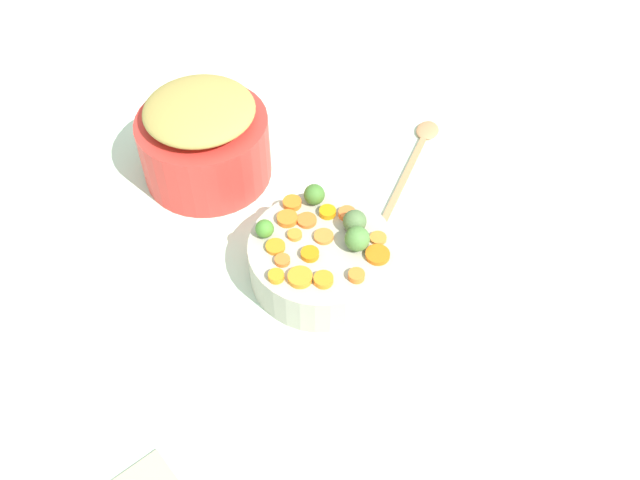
# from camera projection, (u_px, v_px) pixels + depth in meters

# --- Properties ---
(tabletop) EXTENTS (2.40, 2.40, 0.02)m
(tabletop) POSITION_uv_depth(u_px,v_px,m) (330.00, 268.00, 1.22)
(tabletop) COLOR silver
(tabletop) RESTS_ON ground
(serving_bowl_carrots) EXTENTS (0.24, 0.24, 0.08)m
(serving_bowl_carrots) POSITION_uv_depth(u_px,v_px,m) (320.00, 258.00, 1.17)
(serving_bowl_carrots) COLOR #B6AE99
(serving_bowl_carrots) RESTS_ON tabletop
(metal_pot) EXTENTS (0.24, 0.24, 0.13)m
(metal_pot) POSITION_uv_depth(u_px,v_px,m) (205.00, 147.00, 1.31)
(metal_pot) COLOR red
(metal_pot) RESTS_ON tabletop
(stuffing_mound) EXTENTS (0.20, 0.20, 0.05)m
(stuffing_mound) POSITION_uv_depth(u_px,v_px,m) (199.00, 110.00, 1.24)
(stuffing_mound) COLOR #AD9449
(stuffing_mound) RESTS_ON metal_pot
(carrot_slice_0) EXTENTS (0.04, 0.04, 0.01)m
(carrot_slice_0) POSITION_uv_depth(u_px,v_px,m) (287.00, 219.00, 1.17)
(carrot_slice_0) COLOR orange
(carrot_slice_0) RESTS_ON serving_bowl_carrots
(carrot_slice_1) EXTENTS (0.03, 0.03, 0.01)m
(carrot_slice_1) POSITION_uv_depth(u_px,v_px,m) (282.00, 260.00, 1.11)
(carrot_slice_1) COLOR orange
(carrot_slice_1) RESTS_ON serving_bowl_carrots
(carrot_slice_2) EXTENTS (0.03, 0.03, 0.01)m
(carrot_slice_2) POSITION_uv_depth(u_px,v_px,m) (295.00, 235.00, 1.15)
(carrot_slice_2) COLOR orange
(carrot_slice_2) RESTS_ON serving_bowl_carrots
(carrot_slice_3) EXTENTS (0.03, 0.03, 0.01)m
(carrot_slice_3) POSITION_uv_depth(u_px,v_px,m) (328.00, 212.00, 1.18)
(carrot_slice_3) COLOR orange
(carrot_slice_3) RESTS_ON serving_bowl_carrots
(carrot_slice_4) EXTENTS (0.04, 0.04, 0.01)m
(carrot_slice_4) POSITION_uv_depth(u_px,v_px,m) (292.00, 203.00, 1.19)
(carrot_slice_4) COLOR orange
(carrot_slice_4) RESTS_ON serving_bowl_carrots
(carrot_slice_5) EXTENTS (0.03, 0.03, 0.01)m
(carrot_slice_5) POSITION_uv_depth(u_px,v_px,m) (312.00, 255.00, 1.12)
(carrot_slice_5) COLOR orange
(carrot_slice_5) RESTS_ON serving_bowl_carrots
(carrot_slice_6) EXTENTS (0.04, 0.04, 0.01)m
(carrot_slice_6) POSITION_uv_depth(u_px,v_px,m) (357.00, 276.00, 1.09)
(carrot_slice_6) COLOR orange
(carrot_slice_6) RESTS_ON serving_bowl_carrots
(carrot_slice_7) EXTENTS (0.04, 0.04, 0.01)m
(carrot_slice_7) POSITION_uv_depth(u_px,v_px,m) (324.00, 236.00, 1.15)
(carrot_slice_7) COLOR orange
(carrot_slice_7) RESTS_ON serving_bowl_carrots
(carrot_slice_8) EXTENTS (0.04, 0.04, 0.01)m
(carrot_slice_8) POSITION_uv_depth(u_px,v_px,m) (306.00, 221.00, 1.17)
(carrot_slice_8) COLOR orange
(carrot_slice_8) RESTS_ON serving_bowl_carrots
(carrot_slice_9) EXTENTS (0.03, 0.03, 0.01)m
(carrot_slice_9) POSITION_uv_depth(u_px,v_px,m) (323.00, 280.00, 1.09)
(carrot_slice_9) COLOR orange
(carrot_slice_9) RESTS_ON serving_bowl_carrots
(carrot_slice_10) EXTENTS (0.05, 0.05, 0.01)m
(carrot_slice_10) POSITION_uv_depth(u_px,v_px,m) (378.00, 255.00, 1.12)
(carrot_slice_10) COLOR orange
(carrot_slice_10) RESTS_ON serving_bowl_carrots
(carrot_slice_11) EXTENTS (0.04, 0.04, 0.01)m
(carrot_slice_11) POSITION_uv_depth(u_px,v_px,m) (275.00, 247.00, 1.13)
(carrot_slice_11) COLOR orange
(carrot_slice_11) RESTS_ON serving_bowl_carrots
(carrot_slice_12) EXTENTS (0.03, 0.03, 0.01)m
(carrot_slice_12) POSITION_uv_depth(u_px,v_px,m) (276.00, 276.00, 1.09)
(carrot_slice_12) COLOR orange
(carrot_slice_12) RESTS_ON serving_bowl_carrots
(carrot_slice_13) EXTENTS (0.04, 0.04, 0.01)m
(carrot_slice_13) POSITION_uv_depth(u_px,v_px,m) (378.00, 238.00, 1.15)
(carrot_slice_13) COLOR orange
(carrot_slice_13) RESTS_ON serving_bowl_carrots
(carrot_slice_14) EXTENTS (0.04, 0.04, 0.01)m
(carrot_slice_14) POSITION_uv_depth(u_px,v_px,m) (347.00, 214.00, 1.18)
(carrot_slice_14) COLOR orange
(carrot_slice_14) RESTS_ON serving_bowl_carrots
(carrot_slice_15) EXTENTS (0.05, 0.05, 0.01)m
(carrot_slice_15) POSITION_uv_depth(u_px,v_px,m) (300.00, 277.00, 1.09)
(carrot_slice_15) COLOR orange
(carrot_slice_15) RESTS_ON serving_bowl_carrots
(brussels_sprout_0) EXTENTS (0.04, 0.04, 0.04)m
(brussels_sprout_0) POSITION_uv_depth(u_px,v_px,m) (357.00, 239.00, 1.12)
(brussels_sprout_0) COLOR #50823B
(brussels_sprout_0) RESTS_ON serving_bowl_carrots
(brussels_sprout_1) EXTENTS (0.04, 0.04, 0.04)m
(brussels_sprout_1) POSITION_uv_depth(u_px,v_px,m) (355.00, 221.00, 1.15)
(brussels_sprout_1) COLOR #53713F
(brussels_sprout_1) RESTS_ON serving_bowl_carrots
(brussels_sprout_2) EXTENTS (0.04, 0.04, 0.04)m
(brussels_sprout_2) POSITION_uv_depth(u_px,v_px,m) (314.00, 195.00, 1.19)
(brussels_sprout_2) COLOR #44762C
(brussels_sprout_2) RESTS_ON serving_bowl_carrots
(brussels_sprout_3) EXTENTS (0.03, 0.03, 0.03)m
(brussels_sprout_3) POSITION_uv_depth(u_px,v_px,m) (265.00, 229.00, 1.14)
(brussels_sprout_3) COLOR #48862E
(brussels_sprout_3) RESTS_ON serving_bowl_carrots
(wooden_spoon) EXTENTS (0.11, 0.31, 0.01)m
(wooden_spoon) POSITION_uv_depth(u_px,v_px,m) (417.00, 152.00, 1.39)
(wooden_spoon) COLOR tan
(wooden_spoon) RESTS_ON tabletop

